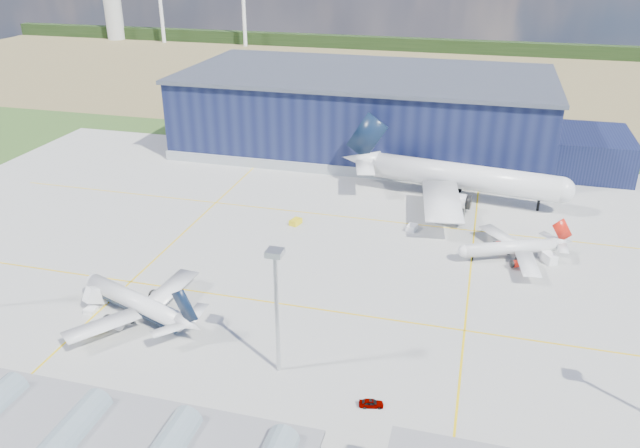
{
  "coord_description": "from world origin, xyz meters",
  "views": [
    {
      "loc": [
        39.01,
        -111.2,
        67.27
      ],
      "look_at": [
        4.86,
        16.43,
        6.03
      ],
      "focal_mm": 35.0,
      "sensor_mm": 36.0,
      "label": 1
    }
  ],
  "objects_px": {
    "airliner_navy": "(134,293)",
    "airliner_red": "(511,241)",
    "gse_van_c": "(247,431)",
    "hangar": "(374,115)",
    "gse_tug_b": "(94,330)",
    "gse_van_b": "(548,257)",
    "car_b": "(212,437)",
    "airliner_widebody": "(465,164)",
    "light_mast_center": "(276,292)",
    "airstair": "(97,299)",
    "gse_cart_a": "(412,228)",
    "car_a": "(371,403)",
    "gse_tug_c": "(296,222)"
  },
  "relations": [
    {
      "from": "hangar",
      "to": "car_a",
      "type": "height_order",
      "value": "hangar"
    },
    {
      "from": "airliner_navy",
      "to": "car_a",
      "type": "xyz_separation_m",
      "value": [
        48.72,
        -13.47,
        -4.58
      ]
    },
    {
      "from": "light_mast_center",
      "to": "car_a",
      "type": "bearing_deg",
      "value": -16.17
    },
    {
      "from": "car_a",
      "to": "car_b",
      "type": "distance_m",
      "value": 24.94
    },
    {
      "from": "airliner_navy",
      "to": "car_b",
      "type": "relative_size",
      "value": 8.29
    },
    {
      "from": "gse_van_b",
      "to": "car_b",
      "type": "distance_m",
      "value": 87.31
    },
    {
      "from": "gse_van_c",
      "to": "car_a",
      "type": "xyz_separation_m",
      "value": [
        16.48,
        11.09,
        -0.44
      ]
    },
    {
      "from": "airliner_navy",
      "to": "airliner_widebody",
      "type": "distance_m",
      "value": 95.77
    },
    {
      "from": "gse_van_c",
      "to": "light_mast_center",
      "type": "bearing_deg",
      "value": -10.76
    },
    {
      "from": "hangar",
      "to": "airstair",
      "type": "relative_size",
      "value": 30.74
    },
    {
      "from": "gse_tug_c",
      "to": "gse_van_c",
      "type": "distance_m",
      "value": 74.6
    },
    {
      "from": "hangar",
      "to": "gse_tug_b",
      "type": "xyz_separation_m",
      "value": [
        -29.42,
        -123.37,
        -10.94
      ]
    },
    {
      "from": "gse_tug_b",
      "to": "car_a",
      "type": "xyz_separation_m",
      "value": [
        53.53,
        -6.35,
        -0.01
      ]
    },
    {
      "from": "airliner_red",
      "to": "gse_cart_a",
      "type": "relative_size",
      "value": 8.57
    },
    {
      "from": "light_mast_center",
      "to": "car_a",
      "type": "xyz_separation_m",
      "value": [
        16.93,
        -4.91,
        -14.77
      ]
    },
    {
      "from": "gse_van_c",
      "to": "airliner_navy",
      "type": "bearing_deg",
      "value": 40.33
    },
    {
      "from": "gse_tug_b",
      "to": "gse_cart_a",
      "type": "xyz_separation_m",
      "value": [
        51.34,
        59.92,
        0.03
      ]
    },
    {
      "from": "airliner_widebody",
      "to": "gse_van_c",
      "type": "distance_m",
      "value": 104.53
    },
    {
      "from": "gse_van_c",
      "to": "gse_cart_a",
      "type": "bearing_deg",
      "value": -22.83
    },
    {
      "from": "gse_tug_c",
      "to": "car_a",
      "type": "relative_size",
      "value": 0.85
    },
    {
      "from": "airliner_navy",
      "to": "gse_van_c",
      "type": "relative_size",
      "value": 7.01
    },
    {
      "from": "gse_van_c",
      "to": "airstair",
      "type": "height_order",
      "value": "airstair"
    },
    {
      "from": "gse_cart_a",
      "to": "gse_tug_c",
      "type": "bearing_deg",
      "value": -159.26
    },
    {
      "from": "light_mast_center",
      "to": "airstair",
      "type": "height_order",
      "value": "light_mast_center"
    },
    {
      "from": "gse_van_b",
      "to": "gse_cart_a",
      "type": "bearing_deg",
      "value": 135.57
    },
    {
      "from": "light_mast_center",
      "to": "gse_van_c",
      "type": "height_order",
      "value": "light_mast_center"
    },
    {
      "from": "airliner_navy",
      "to": "airliner_red",
      "type": "xyz_separation_m",
      "value": [
        69.91,
        43.19,
        -0.73
      ]
    },
    {
      "from": "gse_van_b",
      "to": "car_b",
      "type": "bearing_deg",
      "value": -155.3
    },
    {
      "from": "light_mast_center",
      "to": "airstair",
      "type": "bearing_deg",
      "value": 166.49
    },
    {
      "from": "gse_tug_b",
      "to": "car_b",
      "type": "xyz_separation_m",
      "value": [
        32.31,
        -19.44,
        -0.03
      ]
    },
    {
      "from": "airliner_navy",
      "to": "airliner_widebody",
      "type": "relative_size",
      "value": 0.49
    },
    {
      "from": "hangar",
      "to": "airstair",
      "type": "height_order",
      "value": "hangar"
    },
    {
      "from": "gse_cart_a",
      "to": "car_b",
      "type": "bearing_deg",
      "value": -91.06
    },
    {
      "from": "airliner_navy",
      "to": "gse_tug_c",
      "type": "distance_m",
      "value": 51.73
    },
    {
      "from": "airliner_navy",
      "to": "gse_van_c",
      "type": "distance_m",
      "value": 40.75
    },
    {
      "from": "gse_tug_b",
      "to": "airliner_red",
      "type": "bearing_deg",
      "value": 69.69
    },
    {
      "from": "light_mast_center",
      "to": "airliner_red",
      "type": "height_order",
      "value": "light_mast_center"
    },
    {
      "from": "light_mast_center",
      "to": "hangar",
      "type": "bearing_deg",
      "value": 93.3
    },
    {
      "from": "gse_cart_a",
      "to": "gse_van_b",
      "type": "xyz_separation_m",
      "value": [
        31.94,
        -8.46,
        0.39
      ]
    },
    {
      "from": "hangar",
      "to": "airstair",
      "type": "xyz_separation_m",
      "value": [
        -34.1,
        -114.89,
        -10.11
      ]
    },
    {
      "from": "hangar",
      "to": "airliner_widebody",
      "type": "bearing_deg",
      "value": -50.47
    },
    {
      "from": "hangar",
      "to": "light_mast_center",
      "type": "bearing_deg",
      "value": -86.7
    },
    {
      "from": "gse_van_b",
      "to": "car_a",
      "type": "xyz_separation_m",
      "value": [
        -29.74,
        -57.8,
        -0.42
      ]
    },
    {
      "from": "gse_cart_a",
      "to": "car_b",
      "type": "relative_size",
      "value": 0.83
    },
    {
      "from": "airliner_navy",
      "to": "airliner_red",
      "type": "relative_size",
      "value": 1.16
    },
    {
      "from": "airliner_widebody",
      "to": "gse_tug_b",
      "type": "height_order",
      "value": "airliner_widebody"
    },
    {
      "from": "gse_van_c",
      "to": "car_b",
      "type": "height_order",
      "value": "gse_van_c"
    },
    {
      "from": "light_mast_center",
      "to": "gse_tug_c",
      "type": "relative_size",
      "value": 6.98
    },
    {
      "from": "gse_tug_b",
      "to": "car_b",
      "type": "bearing_deg",
      "value": 4.71
    },
    {
      "from": "airliner_red",
      "to": "gse_van_b",
      "type": "relative_size",
      "value": 5.84
    }
  ]
}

